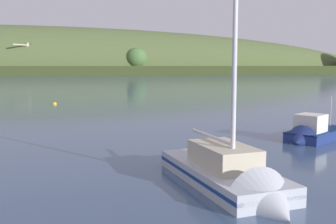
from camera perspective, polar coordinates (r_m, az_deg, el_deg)
The scene contains 5 objects.
far_shoreline_hill at distance 240.75m, azimuth -20.62°, elevation 5.12°, with size 604.81×97.54×55.68m.
dockside_crane at distance 219.07m, azimuth -19.56°, elevation 7.05°, with size 8.67×9.90×16.82m.
sailboat_midwater_white at distance 16.81m, azimuth 9.34°, elevation -10.07°, with size 4.41×8.95×14.04m.
fishing_boat_moored at distance 28.98m, azimuth 20.26°, elevation -3.08°, with size 6.29×5.50×3.76m.
mooring_buoy_foreground at distance 54.64m, azimuth -16.03°, elevation 1.08°, with size 0.59×0.59×0.67m.
Camera 1 is at (-2.26, -0.98, 5.10)m, focal length 42.27 mm.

